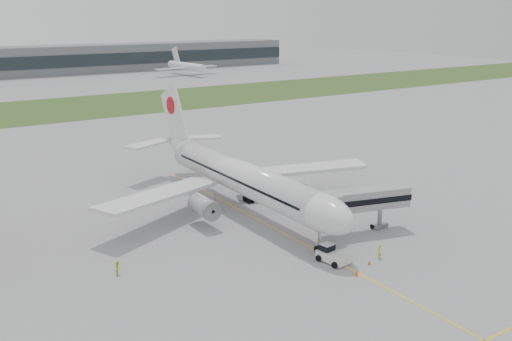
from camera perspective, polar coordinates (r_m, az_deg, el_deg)
ground at (r=86.83m, az=-0.04°, el=-4.80°), size 600.00×600.00×0.00m
apron_markings at (r=82.96m, az=1.86°, el=-5.81°), size 70.00×70.00×0.04m
grass_strip at (r=195.70m, az=-19.73°, el=5.77°), size 600.00×50.00×0.02m
airliner at (r=88.98m, az=-1.75°, el=-0.47°), size 48.13×53.95×17.88m
pushback_tug at (r=72.78m, az=7.55°, el=-8.30°), size 3.17×4.28×2.05m
jet_bridge at (r=81.23m, az=10.40°, el=-2.97°), size 14.08×6.09×6.43m
safety_cone_left at (r=69.66m, az=10.01°, el=-10.13°), size 0.44×0.44×0.60m
safety_cone_right at (r=72.89m, az=11.26°, el=-9.01°), size 0.40×0.40×0.56m
ground_crew_near at (r=74.69m, az=12.23°, el=-7.90°), size 0.78×0.62×1.87m
ground_crew_far at (r=70.76m, az=-13.63°, el=-9.42°), size 0.89×1.00×1.72m
distant_aircraft_right at (r=288.58m, az=-6.94°, el=9.44°), size 36.71×33.14×12.97m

